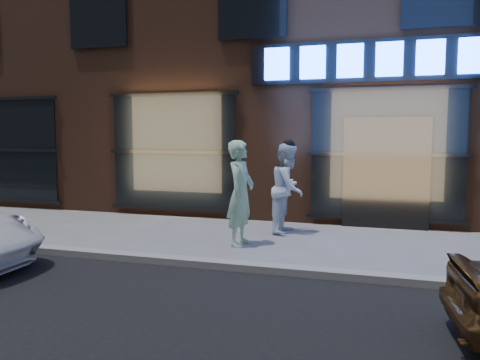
% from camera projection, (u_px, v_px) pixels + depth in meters
% --- Properties ---
extents(ground, '(90.00, 90.00, 0.00)m').
position_uv_depth(ground, '(386.00, 283.00, 6.43)').
color(ground, slate).
rests_on(ground, ground).
extents(curb, '(60.00, 0.25, 0.12)m').
position_uv_depth(curb, '(386.00, 279.00, 6.43)').
color(curb, gray).
rests_on(curb, ground).
extents(storefront_building, '(30.20, 8.28, 10.30)m').
position_uv_depth(storefront_building, '(388.00, 26.00, 13.54)').
color(storefront_building, '#54301E').
rests_on(storefront_building, ground).
extents(man_bowtie, '(0.53, 0.75, 1.93)m').
position_uv_depth(man_bowtie, '(241.00, 193.00, 8.55)').
color(man_bowtie, '#A3D6C1').
rests_on(man_bowtie, ground).
extents(man_cap, '(0.79, 0.97, 1.85)m').
position_uv_depth(man_cap, '(288.00, 188.00, 9.65)').
color(man_cap, white).
rests_on(man_cap, ground).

